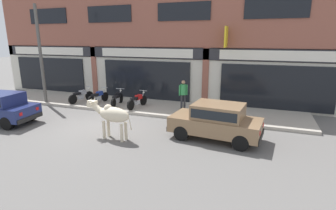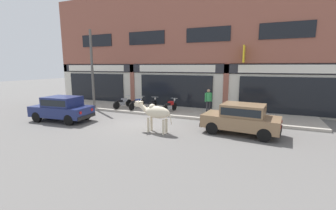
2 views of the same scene
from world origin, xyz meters
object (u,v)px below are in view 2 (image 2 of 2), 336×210
at_px(motorcycle_2, 153,105).
at_px(utility_pole, 92,69).
at_px(motorcycle_1, 137,104).
at_px(cow, 155,112).
at_px(car_1, 241,117).
at_px(car_0, 62,107).
at_px(pedestrian, 208,99).
at_px(motorcycle_0, 123,103).
at_px(motorcycle_3, 170,106).

xyz_separation_m(motorcycle_2, utility_pole, (-4.59, -0.73, 2.45)).
bearing_deg(motorcycle_1, utility_pole, -166.81).
distance_m(cow, car_1, 4.13).
height_order(car_0, pedestrian, pedestrian).
distance_m(motorcycle_1, motorcycle_2, 1.32).
height_order(car_0, utility_pole, utility_pole).
relative_size(motorcycle_0, utility_pole, 0.32).
relative_size(motorcycle_0, pedestrian, 1.12).
height_order(motorcycle_1, pedestrian, pedestrian).
height_order(motorcycle_0, motorcycle_1, same).
bearing_deg(motorcycle_3, motorcycle_2, 177.63).
height_order(motorcycle_1, utility_pole, utility_pole).
xyz_separation_m(motorcycle_1, motorcycle_3, (2.64, -0.09, 0.00)).
bearing_deg(utility_pole, car_0, -77.56).
bearing_deg(motorcycle_2, motorcycle_1, 178.49).
height_order(motorcycle_0, utility_pole, utility_pole).
relative_size(motorcycle_3, utility_pole, 0.32).
height_order(motorcycle_3, utility_pole, utility_pole).
height_order(car_1, utility_pole, utility_pole).
height_order(motorcycle_2, motorcycle_3, same).
xyz_separation_m(motorcycle_3, pedestrian, (2.52, 0.50, 0.60)).
distance_m(motorcycle_3, pedestrian, 2.64).
bearing_deg(motorcycle_0, motorcycle_2, 0.99).
height_order(car_0, motorcycle_2, car_0).
distance_m(car_1, utility_pole, 11.24).
bearing_deg(pedestrian, motorcycle_2, -173.43).
distance_m(motorcycle_2, utility_pole, 5.25).
distance_m(cow, motorcycle_3, 4.36).
height_order(car_0, motorcycle_3, car_0).
bearing_deg(motorcycle_3, car_0, -139.81).
xyz_separation_m(car_0, motorcycle_2, (3.78, 4.37, -0.28)).
height_order(cow, car_1, cow).
bearing_deg(utility_pole, motorcycle_0, 18.13).
height_order(motorcycle_1, motorcycle_3, same).
bearing_deg(utility_pole, motorcycle_3, 6.54).
xyz_separation_m(motorcycle_0, motorcycle_1, (1.17, 0.08, 0.00)).
bearing_deg(car_1, motorcycle_3, 149.83).
xyz_separation_m(cow, motorcycle_1, (-3.65, 4.30, -0.47)).
relative_size(car_0, motorcycle_2, 2.07).
height_order(car_1, motorcycle_3, car_1).
xyz_separation_m(cow, pedestrian, (1.51, 4.71, 0.13)).
height_order(car_1, pedestrian, pedestrian).
bearing_deg(cow, car_0, -179.09).
bearing_deg(car_1, pedestrian, 125.48).
relative_size(motorcycle_1, pedestrian, 1.13).
xyz_separation_m(motorcycle_1, motorcycle_2, (1.32, -0.03, 0.00)).
relative_size(car_0, utility_pole, 0.66).
distance_m(car_1, motorcycle_3, 5.68).
bearing_deg(motorcycle_3, car_1, -30.17).
height_order(motorcycle_1, motorcycle_2, same).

